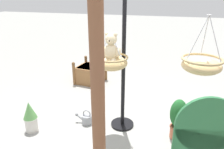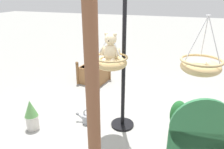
# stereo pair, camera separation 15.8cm
# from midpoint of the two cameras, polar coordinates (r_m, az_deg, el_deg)

# --- Properties ---
(ground_plane) EXTENTS (40.00, 40.00, 0.00)m
(ground_plane) POSITION_cam_midpoint_polar(r_m,az_deg,el_deg) (4.41, 1.21, -12.79)
(ground_plane) COLOR gray
(display_pole_central) EXTENTS (0.44, 0.44, 2.46)m
(display_pole_central) POSITION_cam_midpoint_polar(r_m,az_deg,el_deg) (3.99, 4.08, -4.05)
(display_pole_central) COLOR black
(display_pole_central) RESTS_ON ground
(hanging_basket_with_teddy) EXTENTS (0.56, 0.56, 0.60)m
(hanging_basket_with_teddy) POSITION_cam_midpoint_polar(r_m,az_deg,el_deg) (3.58, 0.97, 3.30)
(hanging_basket_with_teddy) COLOR tan
(teddy_bear) EXTENTS (0.34, 0.31, 0.49)m
(teddy_bear) POSITION_cam_midpoint_polar(r_m,az_deg,el_deg) (3.50, 0.87, 6.59)
(teddy_bear) COLOR beige
(hanging_basket_left_high) EXTENTS (0.57, 0.57, 0.80)m
(hanging_basket_left_high) POSITION_cam_midpoint_polar(r_m,az_deg,el_deg) (3.23, 23.61, 2.08)
(hanging_basket_left_high) COLOR tan
(greenhouse_pillar_right) EXTENTS (0.31, 0.31, 2.96)m
(greenhouse_pillar_right) POSITION_cam_midpoint_polar(r_m,az_deg,el_deg) (2.45, -3.32, -3.84)
(greenhouse_pillar_right) COLOR brown
(greenhouse_pillar_right) RESTS_ON ground
(wooden_planter_box) EXTENTS (0.82, 0.84, 0.66)m
(wooden_planter_box) POSITION_cam_midpoint_polar(r_m,az_deg,el_deg) (6.21, -4.06, 0.40)
(wooden_planter_box) COLOR olive
(wooden_planter_box) RESTS_ON ground
(potted_plant_flowering_red) EXTENTS (0.26, 0.26, 0.60)m
(potted_plant_flowering_red) POSITION_cam_midpoint_polar(r_m,az_deg,el_deg) (4.35, -19.49, -9.87)
(potted_plant_flowering_red) COLOR beige
(potted_plant_flowering_red) RESTS_ON ground
(potted_plant_tall_leafy) EXTENTS (0.29, 0.29, 0.76)m
(potted_plant_tall_leafy) POSITION_cam_midpoint_polar(r_m,az_deg,el_deg) (3.97, 18.07, -11.18)
(potted_plant_tall_leafy) COLOR #BC6042
(potted_plant_tall_leafy) RESTS_ON ground
(display_sign_board) EXTENTS (0.71, 0.18, 1.42)m
(display_sign_board) POSITION_cam_midpoint_polar(r_m,az_deg,el_deg) (2.80, 23.62, -16.58)
(display_sign_board) COLOR #286B3D
(display_sign_board) RESTS_ON ground
(watering_can) EXTENTS (0.35, 0.20, 0.30)m
(watering_can) POSITION_cam_midpoint_polar(r_m,az_deg,el_deg) (4.40, -5.58, -11.39)
(watering_can) COLOR gray
(watering_can) RESTS_ON ground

